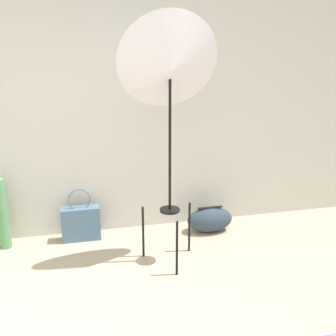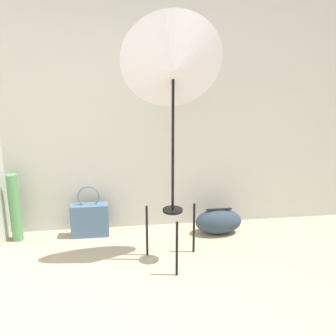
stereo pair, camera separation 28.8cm
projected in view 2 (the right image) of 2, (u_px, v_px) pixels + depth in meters
name	position (u px, v px, depth m)	size (l,w,h in m)	color
wall_back	(135.00, 98.00, 3.70)	(8.00, 0.05, 2.60)	beige
photo_umbrella	(173.00, 68.00, 2.92)	(0.79, 0.48, 2.01)	black
tote_bag	(90.00, 219.00, 3.77)	(0.36, 0.13, 0.51)	slate
duffel_bag	(218.00, 221.00, 3.84)	(0.45, 0.25, 0.26)	#2D3D4C
paper_roll	(15.00, 208.00, 3.64)	(0.10, 0.10, 0.65)	#56995B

